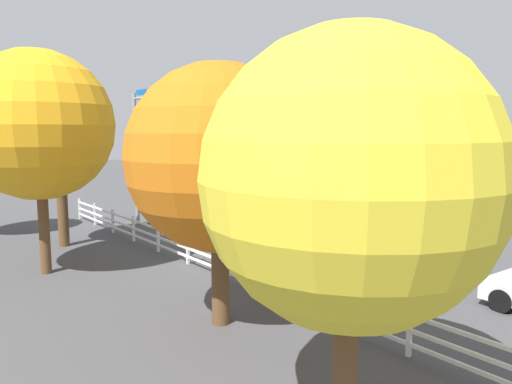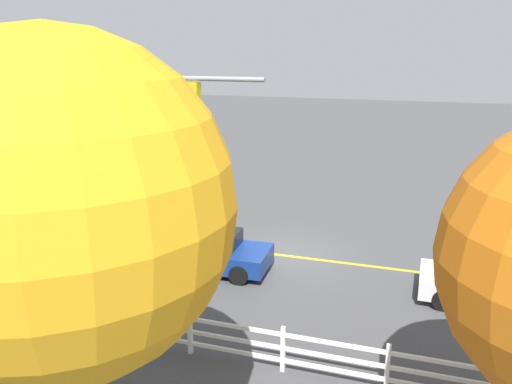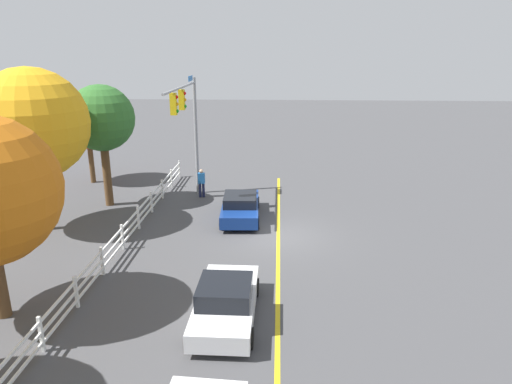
{
  "view_description": "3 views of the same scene",
  "coord_description": "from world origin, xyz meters",
  "px_view_note": "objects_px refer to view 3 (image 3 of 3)",
  "views": [
    {
      "loc": [
        -17.0,
        15.75,
        4.99
      ],
      "look_at": [
        0.17,
        1.93,
        2.12
      ],
      "focal_mm": 33.65,
      "sensor_mm": 36.0,
      "label": 1
    },
    {
      "loc": [
        -4.54,
        17.13,
        7.34
      ],
      "look_at": [
        0.89,
        0.54,
        2.47
      ],
      "focal_mm": 36.62,
      "sensor_mm": 36.0,
      "label": 2
    },
    {
      "loc": [
        -19.84,
        0.07,
        8.39
      ],
      "look_at": [
        -0.67,
        1.02,
        2.36
      ],
      "focal_mm": 31.99,
      "sensor_mm": 36.0,
      "label": 3
    }
  ],
  "objects_px": {
    "pedestrian": "(202,182)",
    "tree_4": "(87,120)",
    "tree_2": "(101,119)",
    "car_0": "(240,206)",
    "car_1": "(226,301)",
    "tree_3": "(32,124)"
  },
  "relations": [
    {
      "from": "tree_3",
      "to": "car_0",
      "type": "bearing_deg",
      "value": -78.12
    },
    {
      "from": "car_0",
      "to": "tree_2",
      "type": "distance_m",
      "value": 8.8
    },
    {
      "from": "tree_2",
      "to": "car_1",
      "type": "bearing_deg",
      "value": -144.63
    },
    {
      "from": "pedestrian",
      "to": "tree_2",
      "type": "xyz_separation_m",
      "value": [
        -1.66,
        4.96,
        3.91
      ]
    },
    {
      "from": "car_1",
      "to": "car_0",
      "type": "bearing_deg",
      "value": 2.35
    },
    {
      "from": "pedestrian",
      "to": "tree_3",
      "type": "distance_m",
      "value": 9.57
    },
    {
      "from": "pedestrian",
      "to": "car_0",
      "type": "bearing_deg",
      "value": -145.76
    },
    {
      "from": "tree_2",
      "to": "tree_3",
      "type": "distance_m",
      "value": 4.11
    },
    {
      "from": "pedestrian",
      "to": "tree_2",
      "type": "bearing_deg",
      "value": 105.69
    },
    {
      "from": "car_1",
      "to": "tree_3",
      "type": "relative_size",
      "value": 0.58
    },
    {
      "from": "tree_3",
      "to": "tree_4",
      "type": "distance_m",
      "value": 8.25
    },
    {
      "from": "tree_2",
      "to": "tree_3",
      "type": "relative_size",
      "value": 0.87
    },
    {
      "from": "car_0",
      "to": "tree_3",
      "type": "xyz_separation_m",
      "value": [
        -1.95,
        9.29,
        4.5
      ]
    },
    {
      "from": "car_0",
      "to": "tree_2",
      "type": "bearing_deg",
      "value": 74.44
    },
    {
      "from": "car_0",
      "to": "car_1",
      "type": "relative_size",
      "value": 1.04
    },
    {
      "from": "car_0",
      "to": "pedestrian",
      "type": "relative_size",
      "value": 2.74
    },
    {
      "from": "tree_2",
      "to": "tree_4",
      "type": "height_order",
      "value": "tree_2"
    },
    {
      "from": "car_0",
      "to": "car_1",
      "type": "distance_m",
      "value": 9.28
    },
    {
      "from": "pedestrian",
      "to": "tree_4",
      "type": "distance_m",
      "value": 8.74
    },
    {
      "from": "car_1",
      "to": "tree_2",
      "type": "bearing_deg",
      "value": 35.94
    },
    {
      "from": "car_0",
      "to": "tree_4",
      "type": "height_order",
      "value": "tree_4"
    },
    {
      "from": "tree_2",
      "to": "tree_3",
      "type": "bearing_deg",
      "value": 154.63
    }
  ]
}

